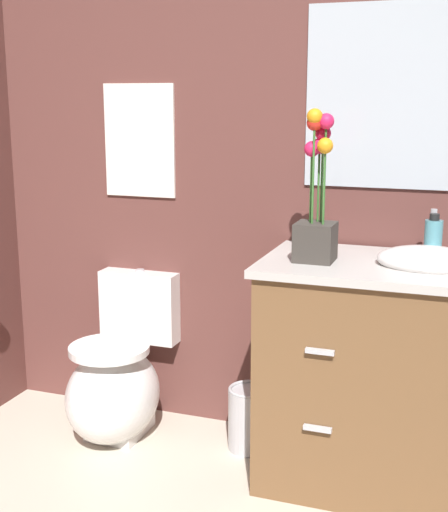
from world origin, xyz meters
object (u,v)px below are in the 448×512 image
(flower_vase, at_px, (317,208))
(wall_mirror, at_px, (410,97))
(trash_bin, at_px, (250,418))
(lotion_bottle, at_px, (433,238))
(toilet, at_px, (118,382))
(wall_poster, at_px, (139,141))
(vanity_cabinet, at_px, (388,374))

(flower_vase, xyz_separation_m, wall_mirror, (0.27, 0.35, 0.39))
(flower_vase, height_order, trash_bin, flower_vase)
(trash_bin, relative_size, wall_mirror, 0.34)
(flower_vase, bearing_deg, trash_bin, 153.44)
(wall_mirror, bearing_deg, trash_bin, -160.45)
(trash_bin, bearing_deg, flower_vase, -26.56)
(lotion_bottle, height_order, wall_mirror, wall_mirror)
(toilet, distance_m, wall_poster, 1.05)
(toilet, height_order, wall_poster, wall_poster)
(lotion_bottle, distance_m, trash_bin, 1.06)
(flower_vase, relative_size, wall_mirror, 0.68)
(wall_mirror, bearing_deg, vanity_cabinet, -89.48)
(vanity_cabinet, height_order, lotion_bottle, vanity_cabinet)
(wall_poster, bearing_deg, wall_mirror, 0.00)
(flower_vase, relative_size, wall_poster, 1.11)
(lotion_bottle, xyz_separation_m, trash_bin, (-0.69, -0.04, -0.81))
(toilet, relative_size, wall_mirror, 0.86)
(toilet, relative_size, wall_poster, 1.41)
(flower_vase, height_order, lotion_bottle, flower_vase)
(wall_mirror, bearing_deg, lotion_bottle, -52.60)
(lotion_bottle, bearing_deg, vanity_cabinet, -132.93)
(flower_vase, xyz_separation_m, trash_bin, (-0.29, 0.15, -0.92))
(flower_vase, bearing_deg, vanity_cabinet, 10.62)
(vanity_cabinet, height_order, flower_vase, flower_vase)
(toilet, bearing_deg, vanity_cabinet, -1.32)
(toilet, xyz_separation_m, lotion_bottle, (1.27, 0.10, 0.70))
(toilet, height_order, vanity_cabinet, vanity_cabinet)
(vanity_cabinet, relative_size, wall_mirror, 1.31)
(vanity_cabinet, bearing_deg, toilet, 178.68)
(lotion_bottle, relative_size, trash_bin, 0.61)
(flower_vase, distance_m, wall_mirror, 0.59)
(trash_bin, bearing_deg, lotion_bottle, 3.11)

